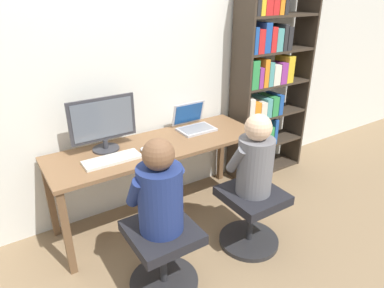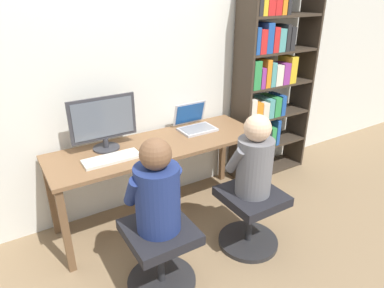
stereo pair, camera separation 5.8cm
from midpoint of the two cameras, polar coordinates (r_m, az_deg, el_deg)
name	(u,v)px [view 1 (the left image)]	position (r m, az deg, el deg)	size (l,w,h in m)	color
ground_plane	(177,233)	(2.94, -3.05, -14.59)	(14.00, 14.00, 0.00)	#846B4C
wall_back	(135,63)	(2.91, -10.10, 13.19)	(10.00, 0.05, 2.60)	silver
desk	(158,153)	(2.82, -6.24, -1.49)	(1.76, 0.57, 0.70)	brown
desktop_monitor	(103,124)	(2.68, -15.18, 3.27)	(0.51, 0.21, 0.42)	#333338
laptop	(194,124)	(3.05, -0.25, 3.37)	(0.31, 0.27, 0.23)	#B7B7BC
keyboard	(112,159)	(2.57, -13.82, -2.51)	(0.42, 0.15, 0.03)	silver
computer_mouse_by_keyboard	(145,150)	(2.66, -8.45, -1.01)	(0.06, 0.11, 0.03)	silver
office_chair_left	(163,252)	(2.36, -5.62, -17.53)	(0.47, 0.47, 0.47)	#262628
office_chair_right	(251,213)	(2.72, 9.16, -11.34)	(0.47, 0.47, 0.47)	#262628
person_at_monitor	(160,191)	(2.08, -6.21, -7.85)	(0.34, 0.30, 0.62)	navy
person_at_laptop	(255,159)	(2.48, 9.83, -2.42)	(0.32, 0.28, 0.61)	slate
bookshelf	(265,83)	(3.50, 11.67, 9.99)	(0.85, 0.29, 1.96)	#382D23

